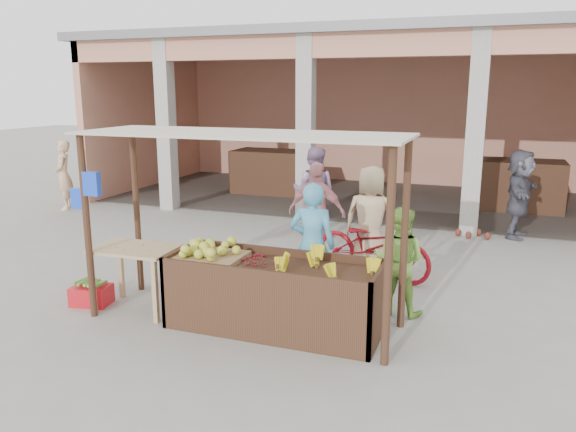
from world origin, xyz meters
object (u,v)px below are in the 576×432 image
at_px(side_table, 136,258).
at_px(vendor_blue, 312,241).
at_px(vendor_green, 399,258).
at_px(red_crate, 91,295).
at_px(motorcycle, 373,244).
at_px(fruit_stall, 274,298).

xyz_separation_m(side_table, vendor_blue, (2.14, 0.93, 0.19)).
relative_size(vendor_blue, vendor_green, 1.21).
height_order(side_table, red_crate, side_table).
bearing_deg(motorcycle, red_crate, 141.10).
bearing_deg(side_table, red_crate, -175.50).
bearing_deg(fruit_stall, vendor_green, 38.15).
bearing_deg(vendor_green, side_table, 27.24).
distance_m(fruit_stall, motorcycle, 2.45).
bearing_deg(fruit_stall, side_table, -178.47).
relative_size(vendor_blue, motorcycle, 0.90).
distance_m(vendor_blue, vendor_green, 1.15).
bearing_deg(vendor_blue, motorcycle, -115.00).
bearing_deg(side_table, fruit_stall, -0.45).
xyz_separation_m(red_crate, vendor_green, (3.97, 1.18, 0.62)).
bearing_deg(red_crate, vendor_green, 5.60).
relative_size(red_crate, vendor_green, 0.34).
distance_m(side_table, vendor_blue, 2.34).
bearing_deg(side_table, vendor_green, 16.55).
bearing_deg(vendor_green, motorcycle, -55.97).
bearing_deg(vendor_blue, red_crate, 13.96).
height_order(red_crate, vendor_blue, vendor_blue).
distance_m(fruit_stall, side_table, 1.97).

